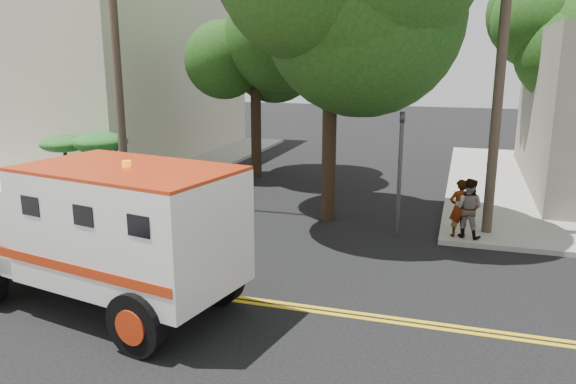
% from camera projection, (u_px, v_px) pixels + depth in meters
% --- Properties ---
extents(ground, '(100.00, 100.00, 0.00)m').
position_uv_depth(ground, '(193.00, 293.00, 12.42)').
color(ground, black).
rests_on(ground, ground).
extents(sidewalk_nw, '(17.00, 17.00, 0.15)m').
position_uv_depth(sidewalk_nw, '(76.00, 157.00, 28.86)').
color(sidewalk_nw, gray).
rests_on(sidewalk_nw, ground).
extents(building_left, '(16.00, 14.00, 10.00)m').
position_uv_depth(building_left, '(54.00, 55.00, 29.63)').
color(building_left, beige).
rests_on(building_left, sidewalk_nw).
extents(utility_pole_left, '(0.28, 0.28, 9.00)m').
position_uv_depth(utility_pole_left, '(118.00, 75.00, 18.56)').
color(utility_pole_left, '#382D23').
rests_on(utility_pole_left, ground).
extents(utility_pole_right, '(0.28, 0.28, 9.00)m').
position_uv_depth(utility_pole_right, '(500.00, 79.00, 15.27)').
color(utility_pole_right, '#382D23').
rests_on(utility_pole_right, ground).
extents(tree_left, '(4.48, 4.20, 7.70)m').
position_uv_depth(tree_left, '(260.00, 40.00, 22.78)').
color(tree_left, black).
rests_on(tree_left, ground).
extents(tree_right, '(4.80, 4.50, 8.20)m').
position_uv_depth(tree_right, '(557.00, 31.00, 23.03)').
color(tree_right, black).
rests_on(tree_right, ground).
extents(traffic_signal, '(0.15, 0.18, 3.60)m').
position_uv_depth(traffic_signal, '(400.00, 160.00, 15.98)').
color(traffic_signal, '#3F3F42').
rests_on(traffic_signal, ground).
extents(accessibility_sign, '(0.45, 0.10, 2.02)m').
position_uv_depth(accessibility_sign, '(112.00, 166.00, 19.63)').
color(accessibility_sign, '#3F3F42').
rests_on(accessibility_sign, ground).
extents(palm_planter, '(3.52, 2.63, 2.36)m').
position_uv_depth(palm_planter, '(90.00, 154.00, 20.34)').
color(palm_planter, '#1E3314').
rests_on(palm_planter, sidewalk_nw).
extents(armored_truck, '(7.04, 3.72, 3.05)m').
position_uv_depth(armored_truck, '(100.00, 226.00, 11.44)').
color(armored_truck, silver).
rests_on(armored_truck, ground).
extents(pedestrian_a, '(0.72, 0.63, 1.65)m').
position_uv_depth(pedestrian_a, '(459.00, 208.00, 15.69)').
color(pedestrian_a, gray).
rests_on(pedestrian_a, sidewalk_ne).
extents(pedestrian_b, '(0.96, 0.83, 1.68)m').
position_uv_depth(pedestrian_b, '(468.00, 208.00, 15.62)').
color(pedestrian_b, gray).
rests_on(pedestrian_b, sidewalk_ne).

